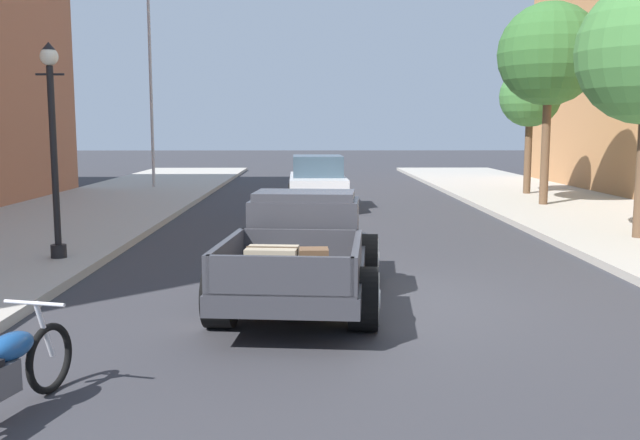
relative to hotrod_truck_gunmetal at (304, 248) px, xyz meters
The scene contains 7 objects.
ground_plane 1.11m from the hotrod_truck_gunmetal, 14.04° to the right, with size 140.00×140.00×0.00m, color #333338.
hotrod_truck_gunmetal is the anchor object (origin of this frame).
car_background_white 11.86m from the hotrod_truck_gunmetal, 88.48° to the left, with size 1.93×4.33×1.65m.
street_lamp_near 5.41m from the hotrod_truck_gunmetal, 150.89° to the left, with size 0.50×0.32×3.85m.
flagpole 19.74m from the hotrod_truck_gunmetal, 108.38° to the left, with size 1.74×0.16×9.16m.
street_tree_second 14.12m from the hotrod_truck_gunmetal, 57.18° to the left, with size 3.10×3.10×6.14m.
street_tree_third 17.25m from the hotrod_truck_gunmetal, 62.12° to the left, with size 2.17×2.17×4.57m.
Camera 1 is at (-0.71, -9.86, 2.49)m, focal length 39.07 mm.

